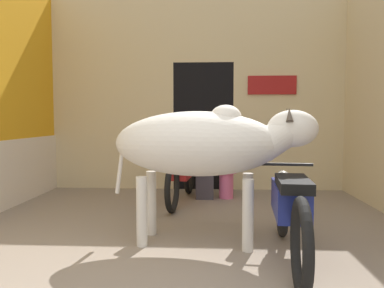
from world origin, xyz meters
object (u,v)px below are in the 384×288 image
Objects in this scene: cow at (205,144)px; plastic_stool at (226,184)px; motorcycle_near at (290,208)px; shopkeeper_seated at (205,157)px; motorcycle_far at (182,173)px.

cow is 4.69× the size of plastic_stool.
cow is at bearing -97.86° from plastic_stool.
shopkeeper_seated reaches higher than motorcycle_near.
plastic_stool is (0.69, 0.32, -0.21)m from motorcycle_far.
shopkeeper_seated is (-0.04, 2.21, -0.36)m from cow.
motorcycle_near is at bearing -63.00° from motorcycle_far.
motorcycle_near reaches higher than motorcycle_far.
shopkeeper_seated is (0.35, 0.36, 0.20)m from motorcycle_far.
motorcycle_near is at bearing -79.77° from plastic_stool.
shopkeeper_seated is at bearing 107.16° from motorcycle_near.
motorcycle_near is 1.04× the size of motorcycle_far.
motorcycle_near is at bearing -72.84° from shopkeeper_seated.
cow reaches higher than motorcycle_near.
motorcycle_near is 2.77m from shopkeeper_seated.
motorcycle_near is 2.56m from motorcycle_far.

